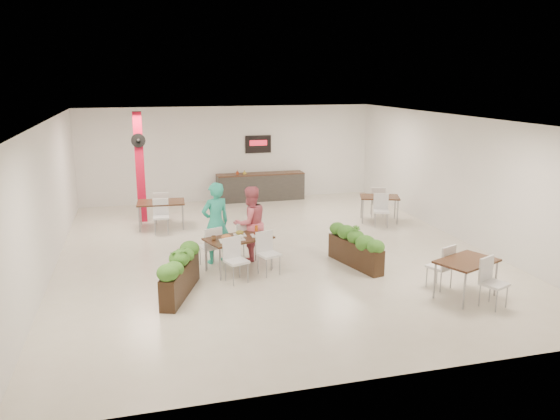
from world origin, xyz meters
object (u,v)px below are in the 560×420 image
(main_table, at_px, (238,243))
(side_table_b, at_px, (380,201))
(diner_woman, at_px, (250,223))
(service_counter, at_px, (260,186))
(side_table_c, at_px, (466,267))
(planter_left, at_px, (180,270))
(diner_man, at_px, (216,223))
(planter_right, at_px, (355,245))
(red_column, at_px, (140,166))
(side_table_a, at_px, (161,206))

(main_table, relative_size, side_table_b, 1.16)
(diner_woman, relative_size, side_table_b, 1.04)
(service_counter, xyz_separation_m, side_table_c, (1.90, -9.37, 0.13))
(main_table, distance_m, planter_left, 1.74)
(main_table, xyz_separation_m, diner_man, (-0.39, 0.66, 0.30))
(planter_left, relative_size, side_table_c, 1.09)
(planter_left, bearing_deg, service_counter, 66.53)
(planter_right, bearing_deg, diner_man, 160.49)
(red_column, bearing_deg, planter_left, -84.32)
(main_table, bearing_deg, red_column, 111.76)
(service_counter, relative_size, main_table, 1.55)
(service_counter, bearing_deg, side_table_a, -141.94)
(diner_woman, xyz_separation_m, side_table_a, (-1.86, 3.37, -0.23))
(planter_left, bearing_deg, main_table, 38.53)
(planter_right, xyz_separation_m, side_table_c, (1.36, -2.22, 0.14))
(diner_woman, bearing_deg, side_table_a, -80.16)
(service_counter, relative_size, side_table_c, 1.81)
(side_table_b, relative_size, side_table_c, 1.01)
(planter_right, height_order, side_table_a, planter_right)
(red_column, relative_size, side_table_a, 1.95)
(planter_left, bearing_deg, side_table_c, -16.12)
(service_counter, distance_m, side_table_a, 4.44)
(side_table_b, bearing_deg, side_table_c, -78.78)
(red_column, relative_size, planter_right, 1.82)
(red_column, bearing_deg, diner_woman, -60.87)
(planter_right, bearing_deg, side_table_a, 132.38)
(planter_right, distance_m, side_table_a, 5.99)
(side_table_c, bearing_deg, planter_right, 98.62)
(diner_man, bearing_deg, red_column, -88.81)
(side_table_c, bearing_deg, side_table_a, 106.23)
(service_counter, relative_size, planter_left, 1.66)
(planter_right, xyz_separation_m, side_table_a, (-4.03, 4.42, 0.15))
(main_table, bearing_deg, side_table_a, 109.80)
(service_counter, bearing_deg, diner_man, -111.78)
(main_table, bearing_deg, side_table_b, 32.78)
(main_table, relative_size, diner_man, 1.03)
(service_counter, bearing_deg, planter_right, -85.69)
(diner_woman, relative_size, planter_right, 0.99)
(service_counter, distance_m, planter_left, 8.55)
(main_table, bearing_deg, planter_left, -141.47)
(planter_left, relative_size, side_table_b, 1.08)
(side_table_a, bearing_deg, red_column, 123.83)
(red_column, distance_m, main_table, 5.36)
(side_table_b, height_order, side_table_c, same)
(planter_left, bearing_deg, side_table_b, 34.13)
(service_counter, relative_size, planter_right, 1.71)
(main_table, bearing_deg, diner_man, 120.82)
(planter_left, xyz_separation_m, side_table_b, (6.15, 4.17, 0.12))
(service_counter, distance_m, main_table, 7.06)
(diner_woman, distance_m, planter_left, 2.51)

